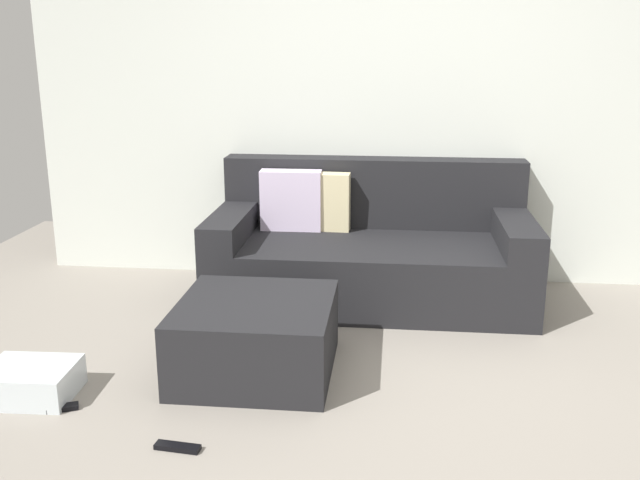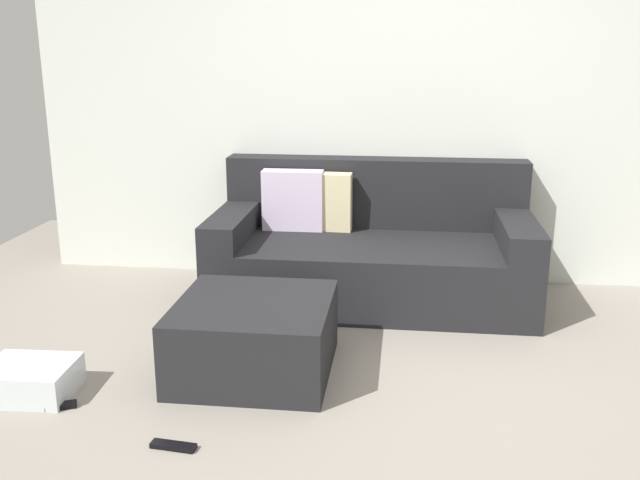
% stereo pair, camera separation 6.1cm
% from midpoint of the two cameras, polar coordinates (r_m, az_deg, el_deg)
% --- Properties ---
extents(ground_plane, '(6.62, 6.62, 0.00)m').
position_cam_midpoint_polar(ground_plane, '(3.40, 4.78, -13.52)').
color(ground_plane, gray).
extents(wall_back, '(5.09, 0.10, 2.58)m').
position_cam_midpoint_polar(wall_back, '(5.03, 5.73, 11.35)').
color(wall_back, silver).
rests_on(wall_back, ground_plane).
extents(couch_sectional, '(2.05, 1.00, 0.88)m').
position_cam_midpoint_polar(couch_sectional, '(4.74, 3.54, -0.83)').
color(couch_sectional, black).
rests_on(couch_sectional, ground_plane).
extents(ottoman, '(0.78, 0.80, 0.38)m').
position_cam_midpoint_polar(ottoman, '(3.71, -5.62, -7.71)').
color(ottoman, black).
rests_on(ottoman, ground_plane).
extents(storage_bin, '(0.43, 0.36, 0.15)m').
position_cam_midpoint_polar(storage_bin, '(3.77, -22.55, -10.41)').
color(storage_bin, silver).
rests_on(storage_bin, ground_plane).
extents(remote_near_ottoman, '(0.20, 0.07, 0.02)m').
position_cam_midpoint_polar(remote_near_ottoman, '(3.17, -11.88, -15.90)').
color(remote_near_ottoman, black).
rests_on(remote_near_ottoman, ground_plane).
extents(remote_by_storage_bin, '(0.15, 0.11, 0.02)m').
position_cam_midpoint_polar(remote_by_storage_bin, '(3.61, -20.34, -12.46)').
color(remote_by_storage_bin, black).
rests_on(remote_by_storage_bin, ground_plane).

